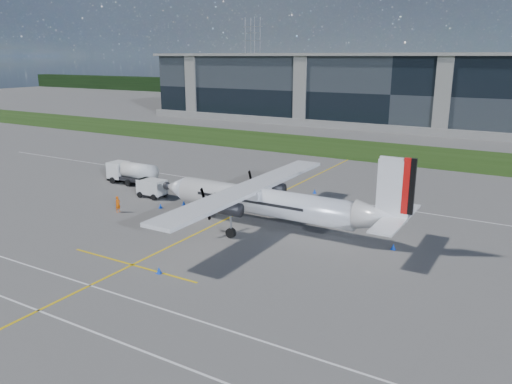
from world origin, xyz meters
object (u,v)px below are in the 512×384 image
fuel_tanker_truck (130,173)px  safety_cone_fwd (160,206)px  turboprop_aircraft (272,187)px  safety_cone_nose_stbd (184,203)px  safety_cone_tail (393,247)px  pylon_west (253,56)px  safety_cone_stbdwing (315,191)px  ground_crew_person (118,203)px  baggage_tug (152,188)px  safety_cone_portwing (159,270)px

fuel_tanker_truck → safety_cone_fwd: bearing=-30.7°
turboprop_aircraft → safety_cone_nose_stbd: size_ratio=50.79×
turboprop_aircraft → safety_cone_tail: turboprop_aircraft is taller
pylon_west → safety_cone_stbdwing: 157.45m
safety_cone_tail → ground_crew_person: bearing=-171.4°
fuel_tanker_truck → baggage_tug: (6.32, -3.12, -0.36)m
safety_cone_portwing → safety_cone_tail: (13.09, 12.99, 0.00)m
safety_cone_tail → safety_cone_nose_stbd: bearing=176.9°
turboprop_aircraft → safety_cone_tail: bearing=2.3°
ground_crew_person → safety_cone_fwd: ground_crew_person is taller
safety_cone_nose_stbd → safety_cone_portwing: same height
safety_cone_nose_stbd → safety_cone_stbdwing: (9.78, 11.18, 0.00)m
safety_cone_stbdwing → safety_cone_tail: size_ratio=1.00×
turboprop_aircraft → fuel_tanker_truck: bearing=166.3°
fuel_tanker_truck → ground_crew_person: (7.15, -9.01, -0.41)m
fuel_tanker_truck → baggage_tug: size_ratio=2.18×
safety_cone_fwd → baggage_tug: bearing=142.3°
fuel_tanker_truck → safety_cone_tail: (33.42, -5.04, -1.09)m
fuel_tanker_truck → ground_crew_person: bearing=-51.5°
safety_cone_portwing → turboprop_aircraft: bearing=79.8°
safety_cone_stbdwing → baggage_tug: bearing=-144.7°
turboprop_aircraft → safety_cone_portwing: turboprop_aircraft is taller
baggage_tug → ground_crew_person: 5.95m
baggage_tug → safety_cone_stbdwing: baggage_tug is taller
pylon_west → ground_crew_person: size_ratio=16.19×
pylon_west → fuel_tanker_truck: 153.41m
safety_cone_portwing → baggage_tug: bearing=133.2°
safety_cone_fwd → safety_cone_tail: same height
baggage_tug → safety_cone_portwing: 20.47m
safety_cone_fwd → safety_cone_stbdwing: bearing=49.7°
baggage_tug → safety_cone_tail: baggage_tug is taller
pylon_west → baggage_tug: bearing=-63.1°
ground_crew_person → safety_cone_tail: ground_crew_person is taller
safety_cone_tail → safety_cone_stbdwing: bearing=135.0°
safety_cone_stbdwing → safety_cone_portwing: bearing=-91.6°
pylon_west → safety_cone_fwd: 163.13m
safety_cone_fwd → safety_cone_tail: (23.54, 0.83, 0.00)m
ground_crew_person → safety_cone_stbdwing: (13.90, 16.33, -0.68)m
fuel_tanker_truck → ground_crew_person: fuel_tanker_truck is taller
baggage_tug → safety_cone_tail: 27.17m
safety_cone_fwd → safety_cone_nose_stbd: bearing=55.4°
pylon_west → fuel_tanker_truck: (65.39, -138.10, -13.66)m
ground_crew_person → safety_cone_nose_stbd: (4.12, 5.16, -0.68)m
turboprop_aircraft → safety_cone_tail: 11.42m
safety_cone_portwing → safety_cone_tail: same height
pylon_west → safety_cone_stbdwing: bearing=-56.5°
pylon_west → safety_cone_tail: pylon_west is taller
pylon_west → safety_cone_fwd: (75.27, -143.97, -14.75)m
baggage_tug → ground_crew_person: (0.83, -5.89, -0.05)m
ground_crew_person → baggage_tug: bearing=11.1°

